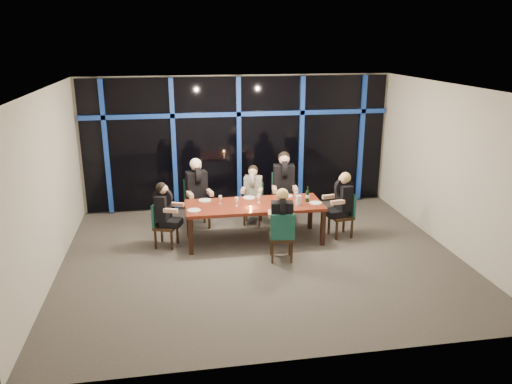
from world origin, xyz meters
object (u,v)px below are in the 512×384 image
chair_far_left (197,200)px  diner_end_left (165,205)px  diner_near_mid (282,213)px  chair_far_right (283,195)px  chair_end_right (345,212)px  chair_end_left (162,222)px  diner_far_right (284,177)px  dining_table (254,207)px  diner_end_right (342,195)px  wine_bottle (308,196)px  diner_far_mid (253,186)px  chair_far_mid (253,201)px  chair_near_mid (282,234)px  diner_far_left (197,183)px  water_pitcher (298,200)px

chair_far_left → diner_end_left: size_ratio=1.19×
diner_near_mid → chair_far_left: bearing=-46.4°
chair_far_right → chair_end_right: (1.00, -1.06, -0.08)m
chair_end_left → diner_near_mid: diner_near_mid is taller
chair_end_left → chair_far_left: bearing=-15.4°
chair_far_right → diner_far_right: bearing=-90.0°
dining_table → diner_end_left: bearing=179.7°
diner_end_right → diner_near_mid: 1.64m
diner_end_left → wine_bottle: (2.71, -0.05, 0.05)m
chair_far_right → chair_far_left: bearing=-172.4°
chair_end_right → wine_bottle: bearing=-100.1°
diner_far_mid → chair_far_left: bearing=-166.7°
chair_far_left → chair_far_mid: chair_far_left is taller
chair_end_right → diner_near_mid: bearing=-68.2°
chair_end_left → chair_near_mid: (2.07, -1.04, 0.03)m
diner_far_right → diner_end_right: (0.94, -0.98, -0.14)m
diner_far_left → diner_far_mid: 1.16m
diner_end_left → water_pitcher: bearing=-74.2°
chair_far_right → diner_near_mid: 2.00m
chair_end_left → diner_far_mid: bearing=-43.9°
chair_end_right → diner_end_left: 3.49m
chair_end_left → diner_far_right: bearing=-50.1°
dining_table → diner_far_left: diner_far_left is taller
chair_near_mid → diner_far_mid: bearing=-76.3°
chair_end_left → diner_end_right: size_ratio=0.98×
dining_table → diner_end_left: diner_end_left is taller
dining_table → diner_end_right: diner_end_right is taller
chair_far_mid → water_pitcher: size_ratio=4.54×
chair_far_left → water_pitcher: size_ratio=5.23×
dining_table → chair_far_mid: bearing=81.6°
chair_far_left → chair_end_right: (2.84, -1.05, -0.06)m
chair_far_right → chair_end_left: (-2.54, -0.97, -0.10)m
chair_far_right → water_pitcher: (0.02, -1.21, 0.27)m
chair_far_left → diner_far_right: size_ratio=0.98×
chair_far_right → chair_end_right: bearing=-39.2°
chair_far_right → water_pitcher: 1.24m
diner_near_mid → water_pitcher: (0.48, 0.72, -0.02)m
diner_far_right → diner_far_left: bearing=-172.5°
chair_far_left → diner_end_left: 1.20m
chair_near_mid → diner_far_mid: size_ratio=1.08×
diner_far_left → diner_far_mid: (1.15, 0.01, -0.12)m
chair_near_mid → diner_near_mid: size_ratio=1.03×
chair_far_right → diner_far_mid: 0.72m
diner_far_right → water_pitcher: size_ratio=5.33×
chair_near_mid → diner_far_right: (0.46, 1.92, 0.48)m
wine_bottle → dining_table: bearing=177.9°
chair_far_mid → diner_far_left: bearing=-159.3°
dining_table → chair_far_mid: size_ratio=3.02×
wine_bottle → chair_near_mid: bearing=-126.5°
chair_far_left → chair_near_mid: size_ratio=1.09×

